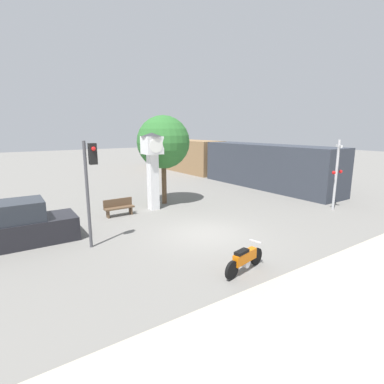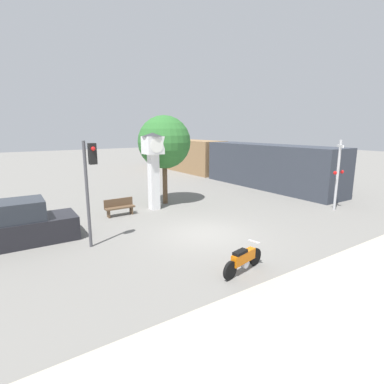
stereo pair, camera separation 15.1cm
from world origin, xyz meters
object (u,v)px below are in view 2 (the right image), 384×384
at_px(freight_train, 219,160).
at_px(traffic_light, 90,175).
at_px(street_tree, 164,142).
at_px(motorcycle, 243,259).
at_px(bench, 119,207).
at_px(railroad_crossing_signal, 338,173).
at_px(clock_tower, 153,159).
at_px(parked_car, 20,226).

relative_size(freight_train, traffic_light, 5.93).
relative_size(freight_train, street_tree, 4.58).
xyz_separation_m(freight_train, traffic_light, (-15.16, -11.01, 1.18)).
xyz_separation_m(motorcycle, street_tree, (2.35, 9.58, 3.37)).
bearing_deg(traffic_light, bench, 56.49).
bearing_deg(street_tree, freight_train, 34.16).
xyz_separation_m(motorcycle, railroad_crossing_signal, (9.67, 2.70, 1.76)).
xyz_separation_m(clock_tower, freight_train, (10.62, 7.27, -1.23)).
distance_m(traffic_light, street_tree, 7.44).
bearing_deg(parked_car, traffic_light, -37.73).
distance_m(bench, parked_car, 5.08).
bearing_deg(railroad_crossing_signal, traffic_light, 170.21).
bearing_deg(freight_train, parked_car, -152.76).
xyz_separation_m(traffic_light, railroad_crossing_signal, (13.08, -2.26, -0.69)).
relative_size(bench, parked_car, 0.38).
height_order(freight_train, street_tree, street_tree).
bearing_deg(motorcycle, bench, 84.42).
height_order(bench, parked_car, parked_car).
distance_m(motorcycle, bench, 8.62).
bearing_deg(street_tree, motorcycle, -103.76).
bearing_deg(traffic_light, motorcycle, -55.44).
height_order(clock_tower, street_tree, street_tree).
relative_size(street_tree, parked_car, 1.28).
bearing_deg(motorcycle, parked_car, 117.72).
bearing_deg(clock_tower, traffic_light, -140.56).
xyz_separation_m(motorcycle, parked_car, (-5.83, 6.91, 0.32)).
distance_m(street_tree, parked_car, 9.12).
distance_m(clock_tower, railroad_crossing_signal, 10.46).
xyz_separation_m(clock_tower, street_tree, (1.21, 0.89, 0.87)).
bearing_deg(railroad_crossing_signal, motorcycle, -164.42).
height_order(traffic_light, street_tree, street_tree).
bearing_deg(railroad_crossing_signal, street_tree, 136.78).
bearing_deg(traffic_light, railroad_crossing_signal, -9.79).
xyz_separation_m(clock_tower, railroad_crossing_signal, (8.53, -6.00, -0.74)).
relative_size(freight_train, parked_car, 5.85).
bearing_deg(parked_car, motorcycle, -48.57).
bearing_deg(parked_car, freight_train, 28.53).
height_order(railroad_crossing_signal, street_tree, street_tree).
distance_m(freight_train, bench, 14.82).
xyz_separation_m(traffic_light, parked_car, (-2.42, 1.96, -2.13)).
height_order(motorcycle, freight_train, freight_train).
height_order(freight_train, bench, freight_train).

